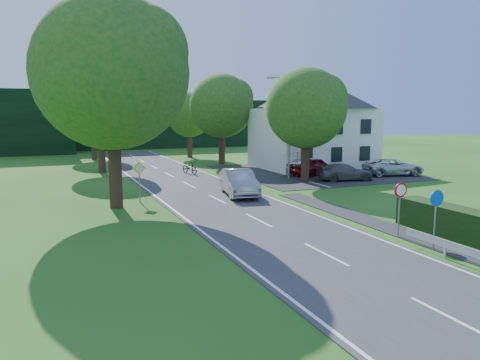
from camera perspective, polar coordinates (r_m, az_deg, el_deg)
name	(u,v)px	position (r m, az deg, el deg)	size (l,w,h in m)	color
road	(243,212)	(24.93, 0.32, -3.98)	(7.00, 80.00, 0.04)	#363638
parking_pad	(310,172)	(41.78, 8.57, 0.96)	(14.00, 16.00, 0.04)	black
line_edge_left	(183,217)	(23.88, -6.90, -4.53)	(0.12, 80.00, 0.01)	white
line_edge_right	(296,207)	(26.33, 6.86, -3.31)	(0.12, 80.00, 0.01)	white
line_centre	(243,212)	(24.93, 0.32, -3.92)	(0.12, 80.00, 0.01)	white
tree_main	(113,103)	(26.66, -15.28, 9.09)	(9.40, 9.40, 11.64)	#234A16
tree_left_far	(100,124)	(42.68, -16.67, 6.61)	(7.00, 7.00, 8.58)	#234A16
tree_right_far	(222,119)	(47.39, -2.26, 7.41)	(7.40, 7.40, 9.09)	#234A16
tree_left_back	(93,123)	(54.67, -17.48, 6.63)	(6.60, 6.60, 8.07)	#234A16
tree_right_back	(189,125)	(54.69, -6.18, 6.70)	(6.20, 6.20, 7.56)	#234A16
tree_right_mid	(306,126)	(35.36, 8.04, 6.58)	(7.00, 7.00, 8.58)	#234A16
treeline_right	(172,124)	(70.65, -8.32, 6.81)	(30.00, 5.00, 7.00)	black
house_white	(313,121)	(45.05, 8.90, 7.09)	(10.60, 8.40, 8.60)	white
streetlight	(288,123)	(36.88, 5.87, 6.96)	(2.03, 0.18, 8.00)	gray
sign_roundabout	(436,208)	(19.58, 22.79, -3.13)	(0.64, 0.08, 2.37)	gray
sign_speed_limit	(400,197)	(20.98, 18.95, -1.93)	(0.64, 0.11, 2.37)	gray
sign_priority_left	(139,174)	(28.10, -12.18, 0.76)	(0.78, 0.09, 2.44)	gray
moving_car	(239,182)	(29.72, -0.12, -0.30)	(1.75, 5.01, 1.65)	#9D9EA1
motorcycle	(190,167)	(40.21, -6.13, 1.53)	(0.72, 2.08, 1.09)	black
parked_car_red	(314,166)	(39.56, 9.04, 1.68)	(1.81, 4.49, 1.53)	maroon
parked_car_silver_a	(313,166)	(39.82, 8.85, 1.66)	(1.52, 4.35, 1.43)	#A0A1A5
parked_car_grey	(345,172)	(37.12, 12.67, 0.94)	(1.79, 4.40, 1.28)	#535257
parked_car_silver_b	(394,167)	(41.10, 18.22, 1.51)	(2.30, 4.99, 1.39)	silver
parasol	(298,165)	(37.74, 7.07, 1.88)	(2.35, 2.40, 2.16)	red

